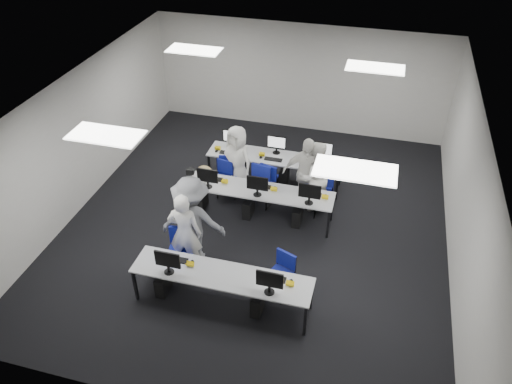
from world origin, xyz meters
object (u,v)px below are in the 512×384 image
(student_2, at_px, (237,160))
(chair_7, at_px, (322,191))
(desk_front, at_px, (222,277))
(chair_4, at_px, (308,199))
(photographer, at_px, (192,221))
(student_3, at_px, (306,174))
(chair_6, at_px, (265,185))
(chair_0, at_px, (182,260))
(student_1, at_px, (315,176))
(chair_1, at_px, (280,282))
(chair_3, at_px, (264,192))
(desk_mid, at_px, (260,192))
(student_0, at_px, (185,233))
(chair_2, at_px, (228,183))
(chair_5, at_px, (229,178))

(student_2, bearing_deg, chair_7, 25.02)
(desk_front, xyz_separation_m, chair_4, (0.98, 3.13, -0.38))
(photographer, bearing_deg, student_3, -137.62)
(chair_4, distance_m, chair_7, 0.45)
(chair_4, bearing_deg, chair_6, 168.60)
(chair_0, height_order, chair_7, chair_7)
(student_1, distance_m, student_2, 1.84)
(chair_4, distance_m, photographer, 2.91)
(chair_1, height_order, chair_3, chair_3)
(desk_front, relative_size, chair_0, 3.30)
(desk_mid, distance_m, chair_6, 0.88)
(chair_7, bearing_deg, student_0, -136.05)
(photographer, bearing_deg, desk_mid, -128.93)
(student_2, bearing_deg, student_3, 17.12)
(chair_3, relative_size, photographer, 0.48)
(chair_4, bearing_deg, student_0, -126.12)
(chair_2, relative_size, chair_4, 0.96)
(chair_3, height_order, photographer, photographer)
(chair_3, height_order, chair_7, chair_7)
(desk_front, distance_m, chair_2, 3.44)
(desk_mid, distance_m, photographer, 1.85)
(chair_0, xyz_separation_m, student_0, (0.06, 0.15, 0.57))
(chair_2, xyz_separation_m, student_1, (2.03, 0.02, 0.54))
(chair_2, xyz_separation_m, chair_5, (-0.03, 0.22, -0.01))
(chair_3, relative_size, chair_6, 0.92)
(chair_0, bearing_deg, chair_3, 57.36)
(chair_3, xyz_separation_m, student_1, (1.12, 0.15, 0.54))
(desk_front, distance_m, chair_7, 3.73)
(chair_1, relative_size, chair_6, 0.89)
(chair_6, bearing_deg, chair_3, -69.58)
(chair_2, relative_size, chair_5, 1.05)
(desk_mid, relative_size, chair_0, 3.30)
(chair_6, distance_m, photographer, 2.61)
(chair_4, relative_size, student_3, 0.55)
(desk_front, bearing_deg, student_0, 142.96)
(chair_4, bearing_deg, photographer, -129.06)
(chair_3, relative_size, chair_7, 0.92)
(chair_1, height_order, chair_7, chair_7)
(chair_4, height_order, chair_7, chair_7)
(chair_2, xyz_separation_m, chair_3, (0.91, -0.13, -0.00))
(chair_4, relative_size, student_0, 0.54)
(desk_front, height_order, chair_3, chair_3)
(desk_mid, height_order, photographer, photographer)
(chair_1, distance_m, student_2, 3.43)
(student_1, bearing_deg, chair_3, -11.30)
(chair_1, bearing_deg, chair_4, 110.51)
(photographer, bearing_deg, chair_2, -98.18)
(chair_1, height_order, student_0, student_0)
(chair_6, relative_size, student_1, 0.59)
(chair_1, height_order, chair_5, chair_5)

